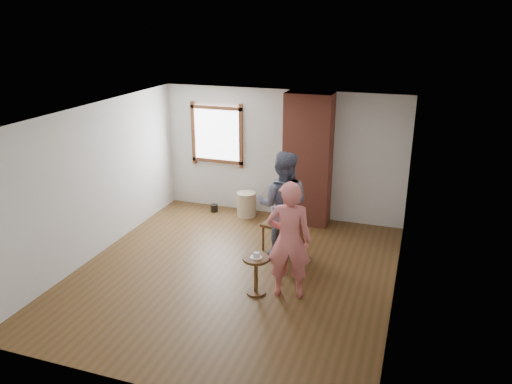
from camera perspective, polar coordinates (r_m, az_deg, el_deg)
ground at (r=8.19m, az=-2.58°, el=-9.31°), size 5.50×5.50×0.00m
room_shell at (r=8.05m, az=-1.59°, el=4.11°), size 5.04×5.52×2.62m
brick_chimney at (r=9.76m, az=5.94°, el=3.69°), size 0.90×0.50×2.60m
stoneware_crock at (r=10.33m, az=-1.10°, el=-1.41°), size 0.52×0.52×0.51m
dark_pot at (r=10.65m, az=-4.80°, el=-1.84°), size 0.20×0.20×0.16m
dining_chair_left at (r=7.98m, az=4.07°, el=-6.07°), size 0.50×0.50×0.90m
dining_chair_right at (r=8.86m, az=2.70°, el=-3.13°), size 0.53×0.53×0.96m
side_table at (r=7.47m, az=-0.01°, el=-8.83°), size 0.40×0.40×0.60m
cake_plate at (r=7.38m, az=-0.01°, el=-7.45°), size 0.18×0.18×0.01m
cake_slice at (r=7.36m, az=0.07°, el=-7.23°), size 0.08×0.07×0.06m
man at (r=8.40m, az=3.06°, el=-1.52°), size 0.97×0.78×1.88m
person_pink at (r=7.23m, az=3.79°, el=-5.51°), size 0.73×0.55×1.79m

